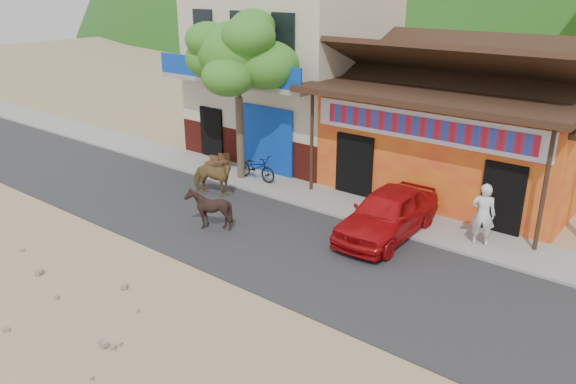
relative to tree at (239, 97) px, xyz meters
The scene contains 13 objects.
ground 8.03m from the tree, 51.58° to the right, with size 120.00×120.00×0.00m, color #9E825B.
road 6.45m from the tree, 35.66° to the right, with size 60.00×5.00×0.04m, color #28282B.
sidewalk 5.53m from the tree, ahead, with size 60.00×2.00×0.12m, color gray.
dance_club 7.93m from the tree, 32.47° to the left, with size 8.00×6.00×3.60m, color orange.
cafe_building 4.31m from the tree, 102.09° to the left, with size 7.00×6.00×7.00m, color beige.
tree is the anchor object (origin of this frame).
cow_tan 3.05m from the tree, 78.39° to the right, with size 0.72×1.58×1.34m, color olive.
cow_dark 5.11m from the tree, 59.14° to the right, with size 1.01×1.14×1.25m, color black.
red_car 7.19m from the tree, ahead, with size 1.67×4.15×1.41m, color #B60D10.
scooter 2.60m from the tree, 14.73° to the left, with size 0.63×1.80×0.95m, color black.
pedestrian 9.34m from the tree, ahead, with size 0.65×0.43×1.79m, color white.
cafe_chair_left 3.07m from the tree, behind, with size 0.41×0.41×0.87m, color #4F371A, non-canonical shape.
cafe_chair_right 2.93m from the tree, 161.50° to the left, with size 0.44×0.44×0.95m, color #493318, non-canonical shape.
Camera 1 is at (9.17, -8.59, 6.98)m, focal length 35.00 mm.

